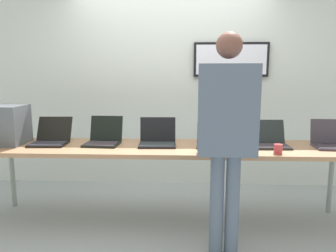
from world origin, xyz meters
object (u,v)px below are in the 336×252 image
(laptop_station_3, at_px, (214,141))
(laptop_station_5, at_px, (330,141))
(equipment_box, at_px, (7,125))
(coffee_mug, at_px, (278,149))
(person, at_px, (227,125))
(laptop_station_4, at_px, (270,140))
(laptop_station_2, at_px, (157,139))
(workbench, at_px, (167,151))
(laptop_station_0, at_px, (51,138))
(laptop_station_1, at_px, (104,138))

(laptop_station_3, xyz_separation_m, laptop_station_5, (1.12, -0.00, 0.01))
(equipment_box, xyz_separation_m, coffee_mug, (2.61, -0.28, -0.15))
(laptop_station_3, height_order, person, person)
(laptop_station_4, bearing_deg, laptop_station_5, -1.91)
(laptop_station_2, height_order, laptop_station_5, laptop_station_2)
(equipment_box, xyz_separation_m, laptop_station_5, (3.18, 0.01, -0.14))
(laptop_station_5, bearing_deg, equipment_box, -179.82)
(laptop_station_2, xyz_separation_m, coffee_mug, (1.10, -0.31, -0.02))
(equipment_box, distance_m, coffee_mug, 2.63)
(workbench, distance_m, person, 0.87)
(laptop_station_0, distance_m, laptop_station_4, 2.19)
(laptop_station_1, relative_size, laptop_station_2, 0.98)
(laptop_station_2, bearing_deg, equipment_box, -178.72)
(person, bearing_deg, laptop_station_4, 52.52)
(person, height_order, coffee_mug, person)
(laptop_station_1, bearing_deg, laptop_station_2, -1.57)
(laptop_station_3, relative_size, coffee_mug, 4.15)
(coffee_mug, bearing_deg, laptop_station_1, 168.88)
(laptop_station_1, distance_m, laptop_station_3, 1.10)
(workbench, relative_size, laptop_station_0, 9.12)
(equipment_box, bearing_deg, laptop_station_0, 5.45)
(laptop_station_3, xyz_separation_m, laptop_station_4, (0.55, 0.01, 0.01))
(laptop_station_2, xyz_separation_m, laptop_station_3, (0.56, -0.02, -0.01))
(laptop_station_1, distance_m, person, 1.36)
(laptop_station_3, distance_m, coffee_mug, 0.62)
(laptop_station_5, bearing_deg, laptop_station_0, 179.37)
(laptop_station_3, bearing_deg, person, -87.27)
(equipment_box, height_order, laptop_station_3, equipment_box)
(coffee_mug, bearing_deg, laptop_station_0, 171.79)
(person, xyz_separation_m, coffee_mug, (0.51, 0.37, -0.27))
(laptop_station_1, bearing_deg, equipment_box, -177.10)
(laptop_station_1, relative_size, coffee_mug, 4.20)
(laptop_station_0, xyz_separation_m, laptop_station_5, (2.76, -0.03, 0.00))
(equipment_box, height_order, laptop_station_1, equipment_box)
(coffee_mug, bearing_deg, workbench, 166.02)
(laptop_station_4, xyz_separation_m, coffee_mug, (-0.01, -0.30, -0.01))
(equipment_box, height_order, laptop_station_0, equipment_box)
(laptop_station_3, bearing_deg, equipment_box, -179.61)
(person, bearing_deg, workbench, 128.42)
(laptop_station_0, xyz_separation_m, laptop_station_4, (2.19, -0.01, -0.00))
(laptop_station_2, xyz_separation_m, person, (0.59, -0.68, 0.25))
(laptop_station_4, height_order, person, person)
(laptop_station_0, distance_m, coffee_mug, 2.21)
(laptop_station_1, height_order, laptop_station_3, laptop_station_1)
(equipment_box, height_order, laptop_station_5, equipment_box)
(equipment_box, distance_m, laptop_station_4, 2.62)
(laptop_station_0, bearing_deg, laptop_station_4, -0.30)
(equipment_box, bearing_deg, laptop_station_5, 0.18)
(laptop_station_4, xyz_separation_m, laptop_station_5, (0.57, -0.02, 0.00))
(laptop_station_1, distance_m, laptop_station_5, 2.22)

